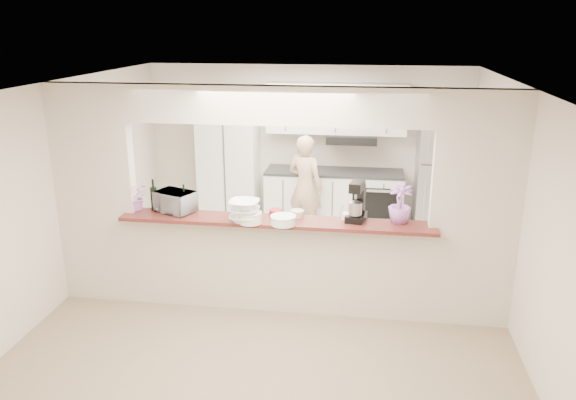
% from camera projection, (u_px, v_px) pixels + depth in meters
% --- Properties ---
extents(floor, '(6.00, 6.00, 0.00)m').
position_uv_depth(floor, '(277.00, 308.00, 6.38)').
color(floor, '#9E866B').
rests_on(floor, ground).
extents(tile_overlay, '(5.00, 2.90, 0.01)m').
position_uv_depth(tile_overlay, '(295.00, 255.00, 7.84)').
color(tile_overlay, beige).
rests_on(tile_overlay, floor).
extents(partition, '(5.00, 0.15, 2.50)m').
position_uv_depth(partition, '(276.00, 183.00, 5.93)').
color(partition, beige).
rests_on(partition, floor).
extents(bar_counter, '(3.40, 0.38, 1.09)m').
position_uv_depth(bar_counter, '(277.00, 262.00, 6.20)').
color(bar_counter, beige).
rests_on(bar_counter, floor).
extents(kitchen_cabinets, '(3.15, 0.62, 2.25)m').
position_uv_depth(kitchen_cabinets, '(293.00, 167.00, 8.68)').
color(kitchen_cabinets, white).
rests_on(kitchen_cabinets, floor).
extents(refrigerator, '(0.75, 0.70, 1.70)m').
position_uv_depth(refrigerator, '(441.00, 181.00, 8.34)').
color(refrigerator, '#ACACB1').
rests_on(refrigerator, floor).
extents(flower_left, '(0.34, 0.32, 0.31)m').
position_uv_depth(flower_left, '(136.00, 197.00, 6.27)').
color(flower_left, '#D26FBE').
rests_on(flower_left, bar_counter).
extents(wine_bottle_a, '(0.06, 0.06, 0.31)m').
position_uv_depth(wine_bottle_a, '(184.00, 201.00, 6.22)').
color(wine_bottle_a, black).
rests_on(wine_bottle_a, bar_counter).
extents(wine_bottle_b, '(0.07, 0.07, 0.36)m').
position_uv_depth(wine_bottle_b, '(154.00, 198.00, 6.26)').
color(wine_bottle_b, black).
rests_on(wine_bottle_b, bar_counter).
extents(toaster_oven, '(0.50, 0.43, 0.23)m').
position_uv_depth(toaster_oven, '(175.00, 202.00, 6.22)').
color(toaster_oven, '#9E9DA2').
rests_on(toaster_oven, bar_counter).
extents(serving_bowls, '(0.32, 0.32, 0.23)m').
position_uv_depth(serving_bowls, '(244.00, 211.00, 5.90)').
color(serving_bowls, white).
rests_on(serving_bowls, bar_counter).
extents(plate_stack_a, '(0.25, 0.25, 0.12)m').
position_uv_depth(plate_stack_a, '(250.00, 218.00, 5.89)').
color(plate_stack_a, white).
rests_on(plate_stack_a, bar_counter).
extents(plate_stack_b, '(0.27, 0.27, 0.09)m').
position_uv_depth(plate_stack_b, '(283.00, 220.00, 5.84)').
color(plate_stack_b, white).
rests_on(plate_stack_b, bar_counter).
extents(red_bowl, '(0.14, 0.14, 0.07)m').
position_uv_depth(red_bowl, '(276.00, 213.00, 6.12)').
color(red_bowl, maroon).
rests_on(red_bowl, bar_counter).
extents(tan_bowl, '(0.15, 0.15, 0.07)m').
position_uv_depth(tan_bowl, '(297.00, 213.00, 6.08)').
color(tan_bowl, '#C0AF87').
rests_on(tan_bowl, bar_counter).
extents(utensil_caddy, '(0.24, 0.16, 0.22)m').
position_uv_depth(utensil_caddy, '(352.00, 212.00, 5.96)').
color(utensil_caddy, silver).
rests_on(utensil_caddy, bar_counter).
extents(stand_mixer, '(0.24, 0.32, 0.43)m').
position_uv_depth(stand_mixer, '(357.00, 203.00, 5.93)').
color(stand_mixer, black).
rests_on(stand_mixer, bar_counter).
extents(flower_right, '(0.25, 0.25, 0.42)m').
position_uv_depth(flower_right, '(400.00, 203.00, 5.86)').
color(flower_right, '#D472CE').
rests_on(flower_right, bar_counter).
extents(person, '(0.67, 0.57, 1.55)m').
position_uv_depth(person, '(305.00, 187.00, 8.31)').
color(person, tan).
rests_on(person, floor).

